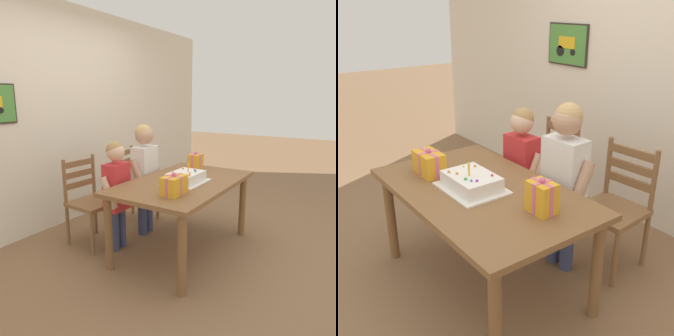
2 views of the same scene
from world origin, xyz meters
The scene contains 10 objects.
ground_plane centered at (0.00, 0.00, 0.00)m, with size 20.00×20.00×0.00m, color #846042.
back_wall centered at (0.00, 1.66, 1.30)m, with size 6.40×0.11×2.60m.
dining_table centered at (0.00, 0.00, 0.64)m, with size 1.52×0.91×0.73m.
birthday_cake centered at (-0.04, -0.05, 0.78)m, with size 0.44×0.34×0.19m.
gift_box_red_large centered at (0.46, 0.11, 0.82)m, with size 0.17×0.13×0.22m.
gift_box_beside_cake centered at (-0.43, -0.15, 0.81)m, with size 0.24×0.15×0.19m.
chair_left centered at (-0.37, 0.91, 0.47)m, with size 0.45×0.45×0.92m.
chair_right centered at (0.37, 0.91, 0.47)m, with size 0.45×0.45×0.92m.
child_older centered at (0.16, 0.58, 0.76)m, with size 0.46×0.26×1.24m.
child_younger centered at (-0.32, 0.58, 0.68)m, with size 0.41×0.24×1.11m.
Camera 1 is at (-2.67, -1.50, 1.54)m, focal length 34.65 mm.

